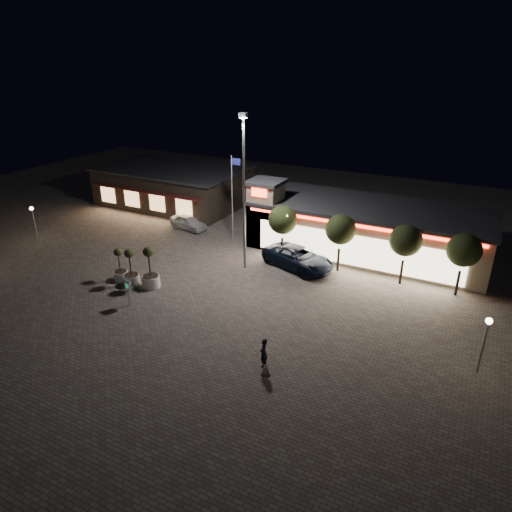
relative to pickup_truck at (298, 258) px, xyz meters
The scene contains 19 objects.
ground 11.66m from the pickup_truck, 120.40° to the right, with size 90.00×90.00×0.00m, color #6E6459.
retail_building 6.95m from the pickup_truck, 57.96° to the left, with size 20.40×8.40×6.10m.
restaurant_building 22.27m from the pickup_truck, 153.44° to the left, with size 16.40×11.00×4.30m.
floodlight_pole 7.55m from the pickup_truck, 152.39° to the right, with size 0.60×0.40×12.38m.
flagpole 9.19m from the pickup_truck, 159.15° to the left, with size 0.95×0.10×8.00m.
lamp_post_west 24.69m from the pickup_truck, 165.83° to the right, with size 0.36×0.36×3.48m.
lamp_post_east 16.32m from the pickup_truck, 29.65° to the right, with size 0.36×0.36×3.48m.
string_tree_a 3.43m from the pickup_truck, 152.86° to the left, with size 2.42×2.42×4.79m.
string_tree_b 4.23m from the pickup_truck, 17.26° to the left, with size 2.42×2.42×4.79m.
string_tree_c 8.60m from the pickup_truck, ahead, with size 2.42×2.42×4.79m.
string_tree_d 12.45m from the pickup_truck, ahead, with size 2.42×2.42×4.79m.
pickup_truck is the anchor object (origin of this frame).
white_sedan 13.81m from the pickup_truck, 165.61° to the left, with size 1.68×4.18×1.42m, color silver.
pedestrian 13.39m from the pickup_truck, 75.72° to the right, with size 0.65×0.42×1.77m, color black.
dog 14.58m from the pickup_truck, 74.10° to the right, with size 0.55×0.20×0.30m.
planter_left 14.20m from the pickup_truck, 143.42° to the right, with size 1.09×1.09×2.69m.
planter_mid 13.30m from the pickup_truck, 139.46° to the right, with size 1.20×1.20×2.94m.
planter_right 11.91m from the pickup_truck, 135.89° to the right, with size 1.34×1.34×3.29m.
valet_sign 13.85m from the pickup_truck, 125.96° to the right, with size 0.64×0.19×1.95m.
Camera 1 is at (18.53, -21.93, 16.15)m, focal length 32.00 mm.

